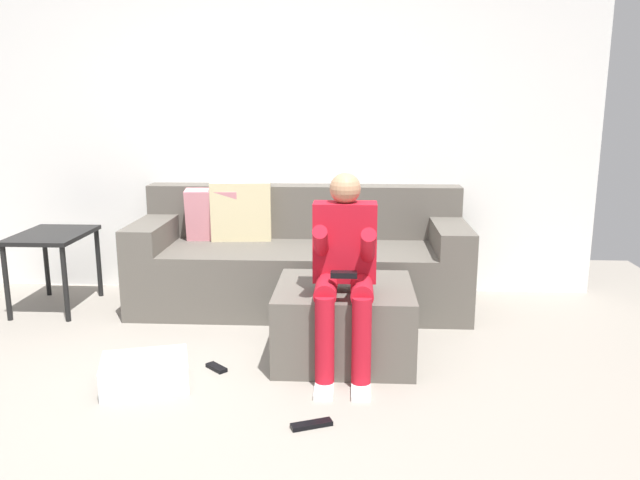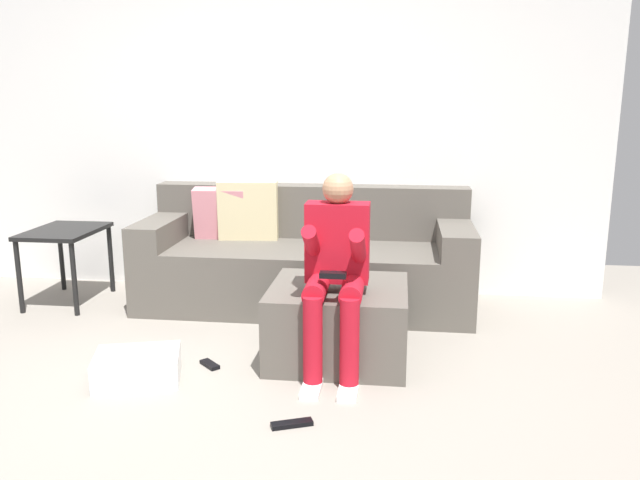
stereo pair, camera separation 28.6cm
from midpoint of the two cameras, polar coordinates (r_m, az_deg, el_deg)
The scene contains 9 objects.
ground_plane at distance 3.21m, azimuth -8.28°, elevation -15.51°, with size 6.49×6.49×0.00m, color gray.
wall_back at distance 5.02m, azimuth -1.94°, elevation 10.57°, with size 4.99×0.10×2.66m, color white.
couch_sectional at distance 4.71m, azimuth 0.28°, elevation -1.86°, with size 2.39×0.87×0.90m.
ottoman at distance 3.77m, azimuth 3.86°, elevation -7.37°, with size 0.79×0.72×0.44m, color #59544C.
person_seated at distance 3.47m, azimuth 3.78°, elevation -2.36°, with size 0.35×0.58×1.11m.
storage_bin at distance 3.62m, azimuth -13.83°, elevation -11.02°, with size 0.45×0.33×0.15m, color silver.
side_table at distance 5.02m, azimuth -20.37°, elevation 0.01°, with size 0.47×0.64×0.56m.
remote_near_ottoman at distance 3.11m, azimuth 0.21°, elevation -16.18°, with size 0.20×0.05×0.02m, color black.
remote_by_storage_bin at distance 3.75m, azimuth -7.66°, elevation -11.02°, with size 0.14×0.05×0.02m, color black.
Camera 2 is at (0.93, -2.71, 1.51)m, focal length 35.76 mm.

